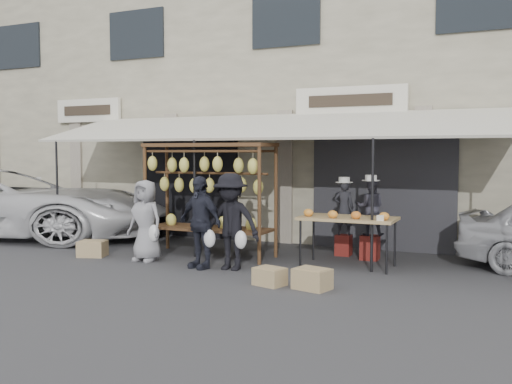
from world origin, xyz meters
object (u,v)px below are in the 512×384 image
crate_near_a (270,277)px  crate_near_b (312,279)px  crate_far (93,249)px  banana_rack (208,178)px  customer_right (231,222)px  customer_left (146,221)px  vendor_left (344,208)px  vendor_right (371,207)px  produce_table (348,219)px  customer_mid (200,222)px

crate_near_a → crate_near_b: bearing=2.5°
crate_far → banana_rack: bearing=24.6°
customer_right → customer_left: bearing=177.3°
customer_right → crate_near_a: size_ratio=3.74×
customer_left → crate_near_b: 3.75m
vendor_left → vendor_right: vendor_right is taller
produce_table → customer_left: size_ratio=1.11×
crate_near_a → crate_far: bearing=168.8°
vendor_right → crate_near_b: bearing=74.3°
banana_rack → customer_left: banana_rack is taller
crate_near_b → produce_table: bearing=88.6°
customer_mid → crate_near_b: customer_mid is taller
banana_rack → customer_left: size_ratio=1.69×
vendor_right → customer_mid: 3.29m
vendor_left → customer_left: bearing=20.1°
vendor_left → vendor_right: bearing=146.9°
banana_rack → crate_near_a: (2.06, -1.78, -1.42)m
vendor_left → crate_near_b: 3.06m
customer_left → customer_right: customer_right is taller
vendor_right → customer_left: 4.29m
customer_left → crate_near_b: customer_left is taller
vendor_right → crate_near_a: 3.03m
vendor_right → crate_near_a: size_ratio=2.39×
customer_mid → banana_rack: bearing=127.6°
customer_mid → vendor_left: bearing=64.7°
customer_left → crate_near_a: customer_left is taller
crate_near_b → customer_left: bearing=166.7°
vendor_left → crate_near_a: vendor_left is taller
crate_far → customer_right: bearing=-0.3°
customer_left → crate_far: 1.38m
vendor_right → produce_table: bearing=66.2°
banana_rack → customer_right: 1.55m
vendor_right → customer_mid: (-2.58, -2.02, -0.19)m
banana_rack → crate_far: bearing=-155.4°
vendor_left → crate_near_a: size_ratio=2.39×
banana_rack → produce_table: bearing=1.6°
vendor_left → crate_near_b: bearing=84.0°
banana_rack → vendor_left: size_ratio=2.40×
customer_right → produce_table: bearing=29.8°
crate_far → customer_mid: bearing=-2.4°
customer_mid → crate_near_a: size_ratio=3.63×
crate_near_a → customer_mid: bearing=156.4°
crate_far → vendor_right: bearing=20.7°
banana_rack → customer_right: bearing=-45.0°
banana_rack → vendor_left: (2.41, 1.18, -0.60)m
customer_left → crate_near_a: (2.92, -0.88, -0.63)m
vendor_left → customer_mid: customer_mid is taller
vendor_left → customer_mid: 3.01m
crate_near_b → crate_far: (-4.83, 0.79, 0.00)m
vendor_left → crate_far: 5.05m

